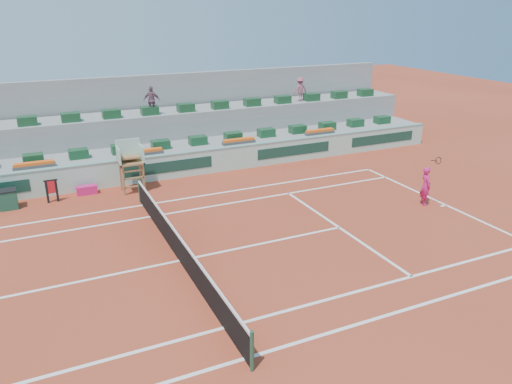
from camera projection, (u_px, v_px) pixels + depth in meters
ground at (180, 261)px, 16.82m from camera, size 90.00×90.00×0.00m
seating_tier_lower at (119, 160)px, 25.70m from camera, size 36.00×4.00×1.20m
seating_tier_upper at (112, 140)px, 26.81m from camera, size 36.00×2.40×2.60m
stadium_back_wall at (106, 117)px, 27.86m from camera, size 36.00×0.40×4.40m
player_bag at (87, 190)px, 22.70m from camera, size 0.89×0.40×0.40m
spectator_mid at (152, 101)px, 26.32m from camera, size 0.96×0.69×1.51m
spectator_right at (300, 89)px, 30.15m from camera, size 0.97×0.62×1.43m
court_lines at (180, 261)px, 16.82m from camera, size 23.89×11.09×0.01m
tennis_net at (179, 247)px, 16.63m from camera, size 0.10×11.97×1.10m
advertising_hoarding at (128, 171)px, 23.83m from camera, size 36.00×0.34×1.26m
umpire_chair at (130, 159)px, 22.65m from camera, size 1.10×0.90×2.40m
seat_row_lower at (121, 149)px, 24.65m from camera, size 32.90×0.60×0.44m
seat_row_upper at (111, 114)px, 25.77m from camera, size 32.90×0.60×0.44m
flower_planters at (92, 158)px, 23.41m from camera, size 26.80×0.36×0.28m
drink_cooler_a at (8, 199)px, 20.99m from camera, size 0.75×0.65×0.84m
towel_rack at (52, 189)px, 21.62m from camera, size 0.57×0.10×1.03m
tennis_player at (426, 186)px, 21.30m from camera, size 0.57×0.92×2.28m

